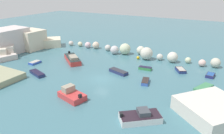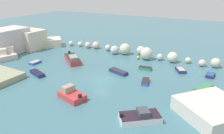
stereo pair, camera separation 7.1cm
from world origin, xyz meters
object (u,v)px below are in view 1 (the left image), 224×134
at_px(moored_boat_1, 73,59).
at_px(moored_boat_4, 71,95).
at_px(moored_boat_8, 35,62).
at_px(moored_boat_9, 181,70).
at_px(channel_buoy, 138,58).
at_px(moored_boat_2, 145,68).
at_px(moored_boat_3, 145,81).
at_px(moored_boat_7, 140,117).
at_px(moored_boat_11, 118,72).
at_px(moored_boat_10, 210,75).
at_px(moored_boat_5, 203,88).
at_px(moored_boat_0, 197,113).
at_px(moored_boat_6, 37,73).

height_order(moored_boat_1, moored_boat_4, moored_boat_4).
xyz_separation_m(moored_boat_8, moored_boat_9, (27.83, 10.09, 0.07)).
xyz_separation_m(channel_buoy, moored_boat_1, (-11.64, -8.40, 0.27)).
relative_size(channel_buoy, moored_boat_2, 0.27).
relative_size(moored_boat_3, moored_boat_7, 0.53).
distance_m(moored_boat_3, moored_boat_4, 12.60).
distance_m(moored_boat_9, moored_boat_11, 11.89).
distance_m(moored_boat_7, moored_boat_10, 19.64).
bearing_deg(moored_boat_5, moored_boat_4, 148.93).
xyz_separation_m(moored_boat_1, moored_boat_9, (21.54, 5.43, -0.31)).
bearing_deg(moored_boat_2, moored_boat_7, 103.81).
bearing_deg(moored_boat_0, moored_boat_3, 140.88).
bearing_deg(moored_boat_7, moored_boat_1, 109.16).
xyz_separation_m(moored_boat_3, moored_boat_5, (8.89, 2.11, -0.02)).
xyz_separation_m(moored_boat_0, moored_boat_11, (-15.06, 7.69, 0.02)).
xyz_separation_m(moored_boat_3, moored_boat_7, (3.25, -10.49, 0.25)).
xyz_separation_m(moored_boat_7, moored_boat_10, (6.06, 18.68, -0.25)).
relative_size(moored_boat_8, moored_boat_9, 0.83).
relative_size(moored_boat_3, moored_boat_10, 1.21).
bearing_deg(moored_boat_2, moored_boat_1, 6.95).
xyz_separation_m(moored_boat_1, moored_boat_5, (26.35, -0.59, -0.34)).
distance_m(moored_boat_1, moored_boat_9, 22.22).
bearing_deg(channel_buoy, moored_boat_0, -48.82).
xyz_separation_m(moored_boat_3, moored_boat_6, (-18.67, -6.11, -0.01)).
bearing_deg(moored_boat_2, moored_boat_11, 42.95).
bearing_deg(moored_boat_8, moored_boat_5, -81.28).
distance_m(moored_boat_4, moored_boat_5, 20.47).
bearing_deg(channel_buoy, moored_boat_10, -10.90).
distance_m(moored_boat_7, moored_boat_9, 18.63).
bearing_deg(moored_boat_10, moored_boat_1, -73.17).
bearing_deg(moored_boat_4, moored_boat_0, -151.35).
xyz_separation_m(moored_boat_7, moored_boat_9, (0.83, 18.61, -0.23)).
height_order(channel_buoy, moored_boat_7, moored_boat_7).
xyz_separation_m(channel_buoy, moored_boat_2, (3.64, -5.28, -0.06)).
bearing_deg(moored_boat_4, moored_boat_6, -4.75).
distance_m(moored_boat_3, moored_boat_6, 19.65).
bearing_deg(moored_boat_9, moored_boat_4, -63.88).
distance_m(moored_boat_3, moored_boat_10, 12.40).
xyz_separation_m(moored_boat_1, moored_boat_11, (11.53, -0.99, -0.31)).
relative_size(channel_buoy, moored_boat_6, 0.16).
bearing_deg(moored_boat_11, moored_boat_3, -178.96).
distance_m(moored_boat_1, moored_boat_8, 7.84).
bearing_deg(moored_boat_4, moored_boat_7, -167.34).
bearing_deg(moored_boat_6, moored_boat_0, 18.89).
relative_size(moored_boat_1, moored_boat_9, 2.23).
relative_size(moored_boat_9, moored_boat_10, 1.26).
bearing_deg(channel_buoy, moored_boat_8, -143.92).
relative_size(moored_boat_0, moored_boat_7, 0.61).
bearing_deg(moored_boat_8, moored_boat_3, -83.67).
bearing_deg(moored_boat_1, channel_buoy, 74.84).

